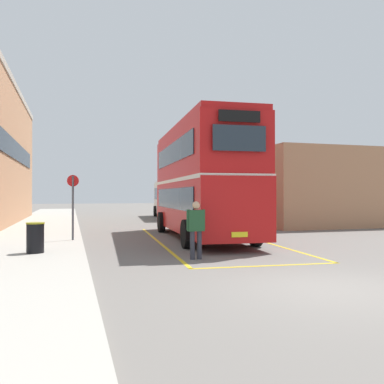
% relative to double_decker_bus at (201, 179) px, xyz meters
% --- Properties ---
extents(ground_plane, '(135.60, 135.60, 0.00)m').
position_rel_double_decker_bus_xyz_m(ground_plane, '(-0.41, 4.74, -2.51)').
color(ground_plane, '#66605B').
extents(sidewalk_left, '(4.00, 57.60, 0.14)m').
position_rel_double_decker_bus_xyz_m(sidewalk_left, '(-6.91, 7.14, -2.44)').
color(sidewalk_left, '#A39E93').
rests_on(sidewalk_left, ground).
extents(depot_building_right, '(9.04, 13.59, 4.55)m').
position_rel_double_decker_bus_xyz_m(depot_building_right, '(9.58, 8.87, -0.24)').
color(depot_building_right, '#AD7A56').
rests_on(depot_building_right, ground).
extents(double_decker_bus, '(3.31, 10.17, 4.75)m').
position_rel_double_decker_bus_xyz_m(double_decker_bus, '(0.00, 0.00, 0.00)').
color(double_decker_bus, black).
rests_on(double_decker_bus, ground).
extents(single_deck_bus, '(3.30, 8.90, 3.02)m').
position_rel_double_decker_bus_xyz_m(single_deck_bus, '(2.53, 15.12, -0.87)').
color(single_deck_bus, black).
rests_on(single_deck_bus, ground).
extents(pedestrian_boarding, '(0.56, 0.25, 1.67)m').
position_rel_double_decker_bus_xyz_m(pedestrian_boarding, '(-1.88, -5.40, -1.55)').
color(pedestrian_boarding, '#2D2D38').
rests_on(pedestrian_boarding, ground).
extents(litter_bin, '(0.53, 0.53, 0.90)m').
position_rel_double_decker_bus_xyz_m(litter_bin, '(-6.34, -3.77, -1.92)').
color(litter_bin, black).
rests_on(litter_bin, sidewalk_left).
extents(bus_stop_sign, '(0.44, 0.12, 2.47)m').
position_rel_double_decker_bus_xyz_m(bus_stop_sign, '(-5.26, -0.49, -0.88)').
color(bus_stop_sign, '#4C4C51').
rests_on(bus_stop_sign, sidewalk_left).
extents(bay_marking_yellow, '(5.00, 12.31, 0.01)m').
position_rel_double_decker_bus_xyz_m(bay_marking_yellow, '(-0.06, -1.89, -2.51)').
color(bay_marking_yellow, gold).
rests_on(bay_marking_yellow, ground).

